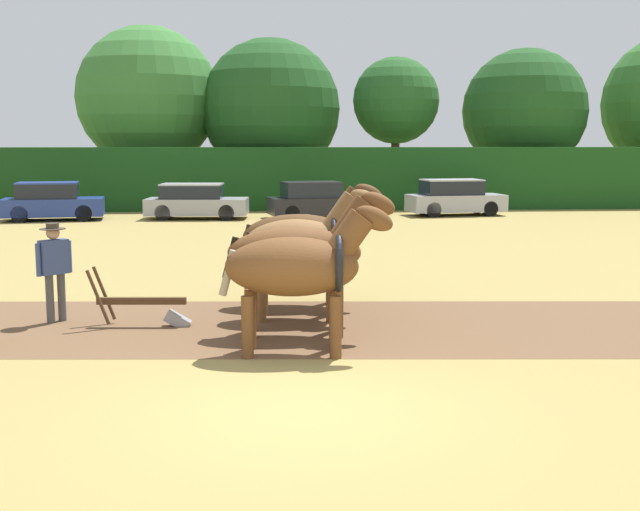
# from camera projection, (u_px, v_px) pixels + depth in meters

# --- Properties ---
(ground_plane) EXTENTS (240.00, 240.00, 0.00)m
(ground_plane) POSITION_uv_depth(u_px,v_px,m) (303.00, 407.00, 9.70)
(ground_plane) COLOR #998447
(hedgerow) EXTENTS (60.51, 1.26, 2.95)m
(hedgerow) POSITION_uv_depth(u_px,v_px,m) (272.00, 179.00, 37.67)
(hedgerow) COLOR #194719
(hedgerow) RESTS_ON ground
(tree_left) EXTENTS (7.31, 7.31, 9.12)m
(tree_left) POSITION_uv_depth(u_px,v_px,m) (148.00, 98.00, 41.36)
(tree_left) COLOR brown
(tree_left) RESTS_ON ground
(tree_center_left) EXTENTS (7.18, 7.18, 8.49)m
(tree_center_left) POSITION_uv_depth(u_px,v_px,m) (271.00, 109.00, 41.30)
(tree_center_left) COLOR brown
(tree_center_left) RESTS_ON ground
(tree_center) EXTENTS (4.44, 4.44, 7.54)m
(tree_center) POSITION_uv_depth(u_px,v_px,m) (396.00, 101.00, 41.23)
(tree_center) COLOR #4C3823
(tree_center) RESTS_ON ground
(tree_center_right) EXTENTS (6.51, 6.51, 8.07)m
(tree_center_right) POSITION_uv_depth(u_px,v_px,m) (525.00, 111.00, 42.13)
(tree_center_right) COLOR brown
(tree_center_right) RESTS_ON ground
(draft_horse_lead_left) EXTENTS (2.68, 1.08, 2.34)m
(draft_horse_lead_left) POSITION_uv_depth(u_px,v_px,m) (299.00, 267.00, 11.99)
(draft_horse_lead_left) COLOR brown
(draft_horse_lead_left) RESTS_ON ground
(draft_horse_lead_right) EXTENTS (2.92, 1.02, 2.46)m
(draft_horse_lead_right) POSITION_uv_depth(u_px,v_px,m) (302.00, 253.00, 13.20)
(draft_horse_lead_right) COLOR brown
(draft_horse_lead_right) RESTS_ON ground
(draft_horse_trail_left) EXTENTS (2.65, 1.14, 2.43)m
(draft_horse_trail_left) POSITION_uv_depth(u_px,v_px,m) (303.00, 245.00, 14.42)
(draft_horse_trail_left) COLOR brown
(draft_horse_trail_left) RESTS_ON ground
(draft_horse_trail_right) EXTENTS (2.90, 1.11, 2.47)m
(draft_horse_trail_right) POSITION_uv_depth(u_px,v_px,m) (304.00, 237.00, 15.63)
(draft_horse_trail_right) COLOR #513319
(draft_horse_trail_right) RESTS_ON ground
(plow) EXTENTS (1.78, 0.49, 1.13)m
(plow) POSITION_uv_depth(u_px,v_px,m) (150.00, 308.00, 13.95)
(plow) COLOR #4C331E
(plow) RESTS_ON ground
(farmer_at_plow) EXTENTS (0.52, 0.50, 1.77)m
(farmer_at_plow) POSITION_uv_depth(u_px,v_px,m) (54.00, 264.00, 14.18)
(farmer_at_plow) COLOR #4C4C4C
(farmer_at_plow) RESTS_ON ground
(farmer_beside_team) EXTENTS (0.52, 0.43, 1.60)m
(farmer_beside_team) POSITION_uv_depth(u_px,v_px,m) (305.00, 245.00, 17.77)
(farmer_beside_team) COLOR #4C4C4C
(farmer_beside_team) RESTS_ON ground
(parked_car_left) EXTENTS (4.20, 2.33, 1.57)m
(parked_car_left) POSITION_uv_depth(u_px,v_px,m) (52.00, 202.00, 32.86)
(parked_car_left) COLOR navy
(parked_car_left) RESTS_ON ground
(parked_car_center_left) EXTENTS (4.30, 2.09, 1.47)m
(parked_car_center_left) POSITION_uv_depth(u_px,v_px,m) (196.00, 202.00, 33.51)
(parked_car_center_left) COLOR #9E9EA8
(parked_car_center_left) RESTS_ON ground
(parked_car_center) EXTENTS (4.17, 2.51, 1.54)m
(parked_car_center) POSITION_uv_depth(u_px,v_px,m) (314.00, 201.00, 33.81)
(parked_car_center) COLOR black
(parked_car_center) RESTS_ON ground
(parked_car_center_right) EXTENTS (4.36, 2.24, 1.58)m
(parked_car_center_right) POSITION_uv_depth(u_px,v_px,m) (454.00, 198.00, 35.09)
(parked_car_center_right) COLOR #A8A8B2
(parked_car_center_right) RESTS_ON ground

